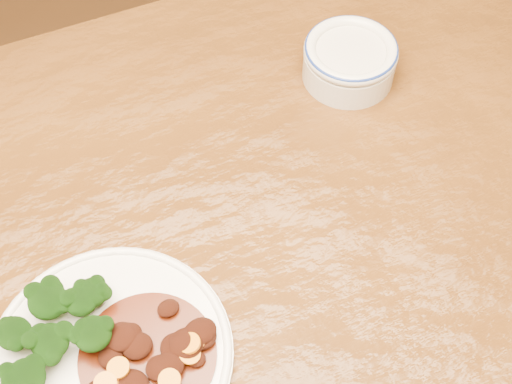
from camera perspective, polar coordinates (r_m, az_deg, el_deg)
dining_table at (r=0.86m, az=-5.78°, el=-9.96°), size 1.60×1.07×0.75m
dinner_plate at (r=0.76m, az=-11.58°, el=-12.71°), size 0.25×0.25×0.02m
broccoli_florets at (r=0.75m, az=-15.75°, el=-10.46°), size 0.13×0.11×0.04m
mince_stew at (r=0.74m, az=-8.58°, el=-12.92°), size 0.14×0.14×0.03m
dip_bowl at (r=0.96m, az=7.51°, el=10.47°), size 0.12×0.12×0.06m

